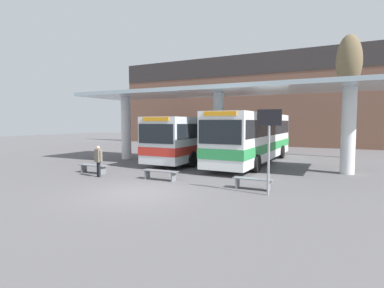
{
  "coord_description": "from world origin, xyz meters",
  "views": [
    {
      "loc": [
        6.97,
        -9.45,
        2.75
      ],
      "look_at": [
        0.0,
        4.6,
        1.6
      ],
      "focal_mm": 28.0,
      "sensor_mm": 36.0,
      "label": 1
    }
  ],
  "objects_px": {
    "transit_bus_left_bay": "(198,136)",
    "parked_car_street": "(172,137)",
    "transit_bus_center_bay": "(254,136)",
    "waiting_bench_near_pillar": "(253,181)",
    "pedestrian_waiting": "(98,158)",
    "waiting_bench_mid_platform": "(93,167)",
    "info_sign_platform": "(269,135)",
    "poplar_tree_behind_left": "(349,64)",
    "waiting_bench_far_platform": "(160,173)"
  },
  "relations": [
    {
      "from": "waiting_bench_mid_platform",
      "to": "poplar_tree_behind_left",
      "type": "bearing_deg",
      "value": 48.96
    },
    {
      "from": "waiting_bench_far_platform",
      "to": "parked_car_street",
      "type": "relative_size",
      "value": 0.44
    },
    {
      "from": "waiting_bench_near_pillar",
      "to": "waiting_bench_mid_platform",
      "type": "relative_size",
      "value": 0.96
    },
    {
      "from": "waiting_bench_near_pillar",
      "to": "poplar_tree_behind_left",
      "type": "xyz_separation_m",
      "value": [
        3.56,
        14.11,
        6.82
      ]
    },
    {
      "from": "pedestrian_waiting",
      "to": "parked_car_street",
      "type": "distance_m",
      "value": 21.78
    },
    {
      "from": "info_sign_platform",
      "to": "pedestrian_waiting",
      "type": "height_order",
      "value": "info_sign_platform"
    },
    {
      "from": "transit_bus_center_bay",
      "to": "waiting_bench_far_platform",
      "type": "height_order",
      "value": "transit_bus_center_bay"
    },
    {
      "from": "transit_bus_left_bay",
      "to": "waiting_bench_far_platform",
      "type": "xyz_separation_m",
      "value": [
        1.64,
        -7.72,
        -1.36
      ]
    },
    {
      "from": "info_sign_platform",
      "to": "transit_bus_center_bay",
      "type": "bearing_deg",
      "value": 108.08
    },
    {
      "from": "transit_bus_center_bay",
      "to": "parked_car_street",
      "type": "height_order",
      "value": "transit_bus_center_bay"
    },
    {
      "from": "waiting_bench_far_platform",
      "to": "info_sign_platform",
      "type": "relative_size",
      "value": 0.57
    },
    {
      "from": "transit_bus_left_bay",
      "to": "waiting_bench_near_pillar",
      "type": "relative_size",
      "value": 6.86
    },
    {
      "from": "transit_bus_center_bay",
      "to": "poplar_tree_behind_left",
      "type": "height_order",
      "value": "poplar_tree_behind_left"
    },
    {
      "from": "transit_bus_left_bay",
      "to": "pedestrian_waiting",
      "type": "height_order",
      "value": "transit_bus_left_bay"
    },
    {
      "from": "transit_bus_left_bay",
      "to": "info_sign_platform",
      "type": "bearing_deg",
      "value": 129.58
    },
    {
      "from": "waiting_bench_mid_platform",
      "to": "info_sign_platform",
      "type": "distance_m",
      "value": 9.71
    },
    {
      "from": "transit_bus_left_bay",
      "to": "parked_car_street",
      "type": "distance_m",
      "value": 15.1
    },
    {
      "from": "poplar_tree_behind_left",
      "to": "parked_car_street",
      "type": "relative_size",
      "value": 2.23
    },
    {
      "from": "waiting_bench_near_pillar",
      "to": "poplar_tree_behind_left",
      "type": "relative_size",
      "value": 0.17
    },
    {
      "from": "parked_car_street",
      "to": "pedestrian_waiting",
      "type": "bearing_deg",
      "value": -73.11
    },
    {
      "from": "waiting_bench_mid_platform",
      "to": "poplar_tree_behind_left",
      "type": "relative_size",
      "value": 0.18
    },
    {
      "from": "waiting_bench_near_pillar",
      "to": "info_sign_platform",
      "type": "bearing_deg",
      "value": -42.6
    },
    {
      "from": "transit_bus_left_bay",
      "to": "transit_bus_center_bay",
      "type": "relative_size",
      "value": 0.9
    },
    {
      "from": "waiting_bench_far_platform",
      "to": "parked_car_street",
      "type": "xyz_separation_m",
      "value": [
        -10.79,
        19.71,
        0.62
      ]
    },
    {
      "from": "info_sign_platform",
      "to": "parked_car_street",
      "type": "distance_m",
      "value": 25.99
    },
    {
      "from": "parked_car_street",
      "to": "transit_bus_left_bay",
      "type": "bearing_deg",
      "value": -56.21
    },
    {
      "from": "transit_bus_center_bay",
      "to": "waiting_bench_mid_platform",
      "type": "bearing_deg",
      "value": 51.31
    },
    {
      "from": "waiting_bench_mid_platform",
      "to": "poplar_tree_behind_left",
      "type": "distance_m",
      "value": 19.91
    },
    {
      "from": "info_sign_platform",
      "to": "pedestrian_waiting",
      "type": "bearing_deg",
      "value": 179.97
    },
    {
      "from": "transit_bus_center_bay",
      "to": "waiting_bench_near_pillar",
      "type": "xyz_separation_m",
      "value": [
        2.08,
        -8.02,
        -1.5
      ]
    },
    {
      "from": "info_sign_platform",
      "to": "pedestrian_waiting",
      "type": "xyz_separation_m",
      "value": [
        -8.43,
        0.0,
        -1.33
      ]
    },
    {
      "from": "transit_bus_center_bay",
      "to": "poplar_tree_behind_left",
      "type": "bearing_deg",
      "value": -131.84
    },
    {
      "from": "transit_bus_left_bay",
      "to": "pedestrian_waiting",
      "type": "distance_m",
      "value": 8.59
    },
    {
      "from": "pedestrian_waiting",
      "to": "transit_bus_left_bay",
      "type": "bearing_deg",
      "value": 97.47
    },
    {
      "from": "transit_bus_center_bay",
      "to": "info_sign_platform",
      "type": "bearing_deg",
      "value": 109.04
    },
    {
      "from": "transit_bus_center_bay",
      "to": "transit_bus_left_bay",
      "type": "bearing_deg",
      "value": 5.18
    },
    {
      "from": "transit_bus_center_bay",
      "to": "info_sign_platform",
      "type": "xyz_separation_m",
      "value": [
        2.85,
        -8.72,
        0.44
      ]
    },
    {
      "from": "transit_bus_center_bay",
      "to": "waiting_bench_mid_platform",
      "type": "height_order",
      "value": "transit_bus_center_bay"
    },
    {
      "from": "waiting_bench_near_pillar",
      "to": "transit_bus_center_bay",
      "type": "bearing_deg",
      "value": 104.54
    },
    {
      "from": "waiting_bench_near_pillar",
      "to": "parked_car_street",
      "type": "relative_size",
      "value": 0.38
    },
    {
      "from": "info_sign_platform",
      "to": "poplar_tree_behind_left",
      "type": "relative_size",
      "value": 0.34
    },
    {
      "from": "transit_bus_center_bay",
      "to": "waiting_bench_near_pillar",
      "type": "height_order",
      "value": "transit_bus_center_bay"
    },
    {
      "from": "poplar_tree_behind_left",
      "to": "parked_car_street",
      "type": "height_order",
      "value": "poplar_tree_behind_left"
    },
    {
      "from": "transit_bus_left_bay",
      "to": "parked_car_street",
      "type": "relative_size",
      "value": 2.64
    },
    {
      "from": "waiting_bench_mid_platform",
      "to": "pedestrian_waiting",
      "type": "bearing_deg",
      "value": -33.49
    },
    {
      "from": "poplar_tree_behind_left",
      "to": "parked_car_street",
      "type": "distance_m",
      "value": 20.59
    },
    {
      "from": "transit_bus_left_bay",
      "to": "parked_car_street",
      "type": "height_order",
      "value": "transit_bus_left_bay"
    },
    {
      "from": "transit_bus_left_bay",
      "to": "info_sign_platform",
      "type": "distance_m",
      "value": 10.89
    },
    {
      "from": "transit_bus_left_bay",
      "to": "waiting_bench_far_platform",
      "type": "bearing_deg",
      "value": 102.35
    },
    {
      "from": "pedestrian_waiting",
      "to": "info_sign_platform",
      "type": "bearing_deg",
      "value": 17.83
    }
  ]
}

